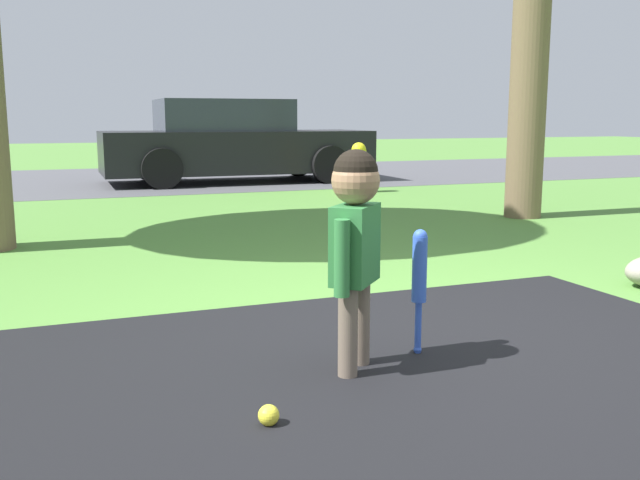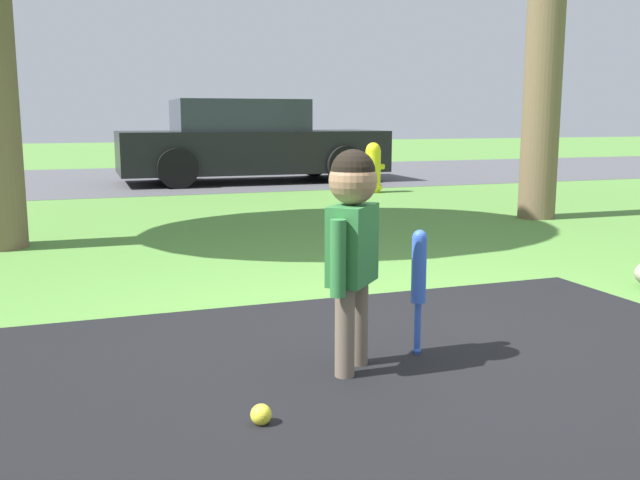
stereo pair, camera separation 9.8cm
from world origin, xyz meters
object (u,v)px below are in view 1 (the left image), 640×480
(sports_ball, at_px, (269,415))
(fire_hydrant, at_px, (359,168))
(child, at_px, (355,229))
(baseball_bat, at_px, (419,274))
(parked_car, at_px, (233,144))

(sports_ball, relative_size, fire_hydrant, 0.11)
(child, distance_m, baseball_bat, 0.45)
(baseball_bat, xyz_separation_m, sports_ball, (-0.88, -0.50, -0.34))
(parked_car, bearing_deg, baseball_bat, -98.20)
(child, height_order, parked_car, parked_car)
(child, distance_m, sports_ball, 0.87)
(baseball_bat, height_order, parked_car, parked_car)
(baseball_bat, relative_size, fire_hydrant, 0.80)
(sports_ball, distance_m, parked_car, 9.85)
(fire_hydrant, bearing_deg, sports_ball, -116.98)
(baseball_bat, bearing_deg, parked_car, 80.42)
(child, relative_size, fire_hydrant, 1.31)
(child, relative_size, sports_ball, 12.38)
(sports_ball, height_order, parked_car, parked_car)
(child, bearing_deg, baseball_bat, -32.31)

